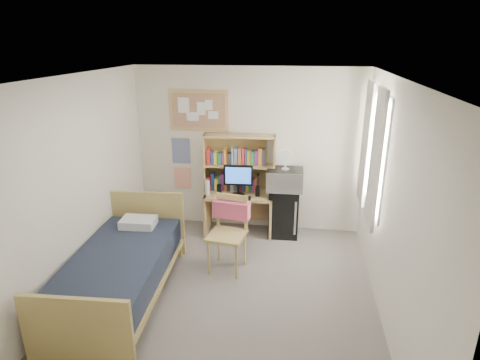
# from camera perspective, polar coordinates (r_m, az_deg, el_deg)

# --- Properties ---
(floor) EXTENTS (3.60, 4.20, 0.02)m
(floor) POSITION_cam_1_polar(r_m,az_deg,el_deg) (5.06, -2.19, -16.63)
(floor) COLOR slate
(floor) RESTS_ON ground
(ceiling) EXTENTS (3.60, 4.20, 0.02)m
(ceiling) POSITION_cam_1_polar(r_m,az_deg,el_deg) (4.12, -2.67, 14.25)
(ceiling) COLOR white
(ceiling) RESTS_ON wall_back
(wall_back) EXTENTS (3.60, 0.04, 2.60)m
(wall_back) POSITION_cam_1_polar(r_m,az_deg,el_deg) (6.39, 1.14, 4.25)
(wall_back) COLOR white
(wall_back) RESTS_ON floor
(wall_front) EXTENTS (3.60, 0.04, 2.60)m
(wall_front) POSITION_cam_1_polar(r_m,az_deg,el_deg) (2.66, -11.47, -19.77)
(wall_front) COLOR white
(wall_front) RESTS_ON floor
(wall_left) EXTENTS (0.04, 4.20, 2.60)m
(wall_left) POSITION_cam_1_polar(r_m,az_deg,el_deg) (5.07, -22.83, -1.41)
(wall_left) COLOR white
(wall_left) RESTS_ON floor
(wall_right) EXTENTS (0.04, 4.20, 2.60)m
(wall_right) POSITION_cam_1_polar(r_m,az_deg,el_deg) (4.47, 20.95, -3.88)
(wall_right) COLOR white
(wall_right) RESTS_ON floor
(window_unit) EXTENTS (0.10, 1.40, 1.70)m
(window_unit) POSITION_cam_1_polar(r_m,az_deg,el_deg) (5.48, 18.37, 3.93)
(window_unit) COLOR white
(window_unit) RESTS_ON wall_right
(curtain_left) EXTENTS (0.04, 0.55, 1.70)m
(curtain_left) POSITION_cam_1_polar(r_m,az_deg,el_deg) (5.10, 18.72, 2.77)
(curtain_left) COLOR silver
(curtain_left) RESTS_ON wall_right
(curtain_right) EXTENTS (0.04, 0.55, 1.70)m
(curtain_right) POSITION_cam_1_polar(r_m,az_deg,el_deg) (5.86, 17.48, 4.98)
(curtain_right) COLOR silver
(curtain_right) RESTS_ON wall_right
(bulletin_board) EXTENTS (0.94, 0.03, 0.64)m
(bulletin_board) POSITION_cam_1_polar(r_m,az_deg,el_deg) (6.39, -5.90, 9.84)
(bulletin_board) COLOR tan
(bulletin_board) RESTS_ON wall_back
(poster_wave) EXTENTS (0.30, 0.01, 0.42)m
(poster_wave) POSITION_cam_1_polar(r_m,az_deg,el_deg) (6.62, -8.38, 4.13)
(poster_wave) COLOR navy
(poster_wave) RESTS_ON wall_back
(poster_japan) EXTENTS (0.28, 0.01, 0.36)m
(poster_japan) POSITION_cam_1_polar(r_m,az_deg,el_deg) (6.76, -8.18, 0.29)
(poster_japan) COLOR #F0512A
(poster_japan) RESTS_ON wall_back
(desk) EXTENTS (1.09, 0.59, 0.66)m
(desk) POSITION_cam_1_polar(r_m,az_deg,el_deg) (6.45, -0.19, -4.73)
(desk) COLOR tan
(desk) RESTS_ON floor
(desk_chair) EXTENTS (0.59, 0.59, 1.03)m
(desk_chair) POSITION_cam_1_polar(r_m,az_deg,el_deg) (5.37, -1.89, -7.82)
(desk_chair) COLOR tan
(desk_chair) RESTS_ON floor
(mini_fridge) EXTENTS (0.47, 0.47, 0.78)m
(mini_fridge) POSITION_cam_1_polar(r_m,az_deg,el_deg) (6.40, 6.21, -4.47)
(mini_fridge) COLOR black
(mini_fridge) RESTS_ON floor
(bed) EXTENTS (1.17, 2.16, 0.58)m
(bed) POSITION_cam_1_polar(r_m,az_deg,el_deg) (5.15, -16.68, -12.83)
(bed) COLOR #1A212F
(bed) RESTS_ON floor
(hutch) EXTENTS (1.13, 0.35, 0.92)m
(hutch) POSITION_cam_1_polar(r_m,az_deg,el_deg) (6.32, -0.06, 2.38)
(hutch) COLOR tan
(hutch) RESTS_ON desk
(monitor) EXTENTS (0.45, 0.06, 0.48)m
(monitor) POSITION_cam_1_polar(r_m,az_deg,el_deg) (6.18, -0.25, -0.11)
(monitor) COLOR black
(monitor) RESTS_ON desk
(keyboard) EXTENTS (0.42, 0.16, 0.02)m
(keyboard) POSITION_cam_1_polar(r_m,az_deg,el_deg) (6.14, -0.37, -2.57)
(keyboard) COLOR black
(keyboard) RESTS_ON desk
(speaker_left) EXTENTS (0.07, 0.07, 0.16)m
(speaker_left) POSITION_cam_1_polar(r_m,az_deg,el_deg) (6.27, -2.97, -1.39)
(speaker_left) COLOR black
(speaker_left) RESTS_ON desk
(speaker_right) EXTENTS (0.07, 0.07, 0.16)m
(speaker_right) POSITION_cam_1_polar(r_m,az_deg,el_deg) (6.22, 2.51, -1.59)
(speaker_right) COLOR black
(speaker_right) RESTS_ON desk
(water_bottle) EXTENTS (0.08, 0.08, 0.25)m
(water_bottle) POSITION_cam_1_polar(r_m,az_deg,el_deg) (6.25, -4.67, -1.10)
(water_bottle) COLOR white
(water_bottle) RESTS_ON desk
(hoodie) EXTENTS (0.51, 0.23, 0.24)m
(hoodie) POSITION_cam_1_polar(r_m,az_deg,el_deg) (5.42, -1.22, -4.24)
(hoodie) COLOR #D5516F
(hoodie) RESTS_ON desk_chair
(microwave) EXTENTS (0.56, 0.43, 0.32)m
(microwave) POSITION_cam_1_polar(r_m,az_deg,el_deg) (6.19, 6.38, 0.11)
(microwave) COLOR silver
(microwave) RESTS_ON mini_fridge
(desk_fan) EXTENTS (0.24, 0.24, 0.29)m
(desk_fan) POSITION_cam_1_polar(r_m,az_deg,el_deg) (6.09, 6.49, 2.82)
(desk_fan) COLOR white
(desk_fan) RESTS_ON microwave
(pillow) EXTENTS (0.47, 0.34, 0.11)m
(pillow) POSITION_cam_1_polar(r_m,az_deg,el_deg) (5.61, -14.25, -5.86)
(pillow) COLOR white
(pillow) RESTS_ON bed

